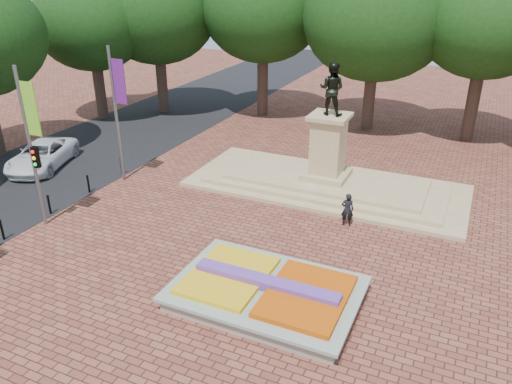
# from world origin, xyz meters

# --- Properties ---
(ground) EXTENTS (90.00, 90.00, 0.00)m
(ground) POSITION_xyz_m (0.00, 0.00, 0.00)
(ground) COLOR brown
(ground) RESTS_ON ground
(asphalt_street) EXTENTS (9.00, 90.00, 0.02)m
(asphalt_street) POSITION_xyz_m (-15.00, 5.00, 0.01)
(asphalt_street) COLOR black
(asphalt_street) RESTS_ON ground
(flower_bed) EXTENTS (6.30, 4.30, 0.91)m
(flower_bed) POSITION_xyz_m (1.03, -2.00, 0.38)
(flower_bed) COLOR gray
(flower_bed) RESTS_ON ground
(monument) EXTENTS (14.00, 6.00, 6.40)m
(monument) POSITION_xyz_m (0.00, 8.00, 0.88)
(monument) COLOR tan
(monument) RESTS_ON ground
(tree_row_back) EXTENTS (44.80, 8.80, 10.43)m
(tree_row_back) POSITION_xyz_m (2.33, 18.00, 6.67)
(tree_row_back) COLOR #34251C
(tree_row_back) RESTS_ON ground
(banner_poles) EXTENTS (0.88, 11.17, 7.00)m
(banner_poles) POSITION_xyz_m (-10.08, -1.31, 3.88)
(banner_poles) COLOR slate
(banner_poles) RESTS_ON ground
(bollard_row) EXTENTS (0.12, 13.12, 0.98)m
(bollard_row) POSITION_xyz_m (-10.70, -1.50, 0.53)
(bollard_row) COLOR black
(bollard_row) RESTS_ON ground
(van) EXTENTS (3.95, 5.66, 1.44)m
(van) POSITION_xyz_m (-15.47, 4.02, 0.72)
(van) COLOR silver
(van) RESTS_ON ground
(pedestrian) EXTENTS (0.64, 0.52, 1.53)m
(pedestrian) POSITION_xyz_m (2.06, 4.50, 0.77)
(pedestrian) COLOR black
(pedestrian) RESTS_ON ground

